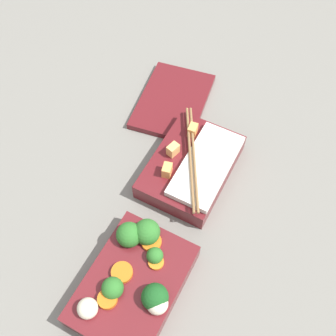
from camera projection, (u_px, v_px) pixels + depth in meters
ground_plane at (171, 232)px, 0.68m from camera, size 3.00×3.00×0.00m
bento_tray_vegetable at (134, 280)px, 0.61m from camera, size 0.20×0.14×0.07m
bento_tray_rice at (193, 166)px, 0.73m from camera, size 0.20×0.14×0.06m
bento_lid at (173, 101)px, 0.84m from camera, size 0.21×0.16×0.01m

